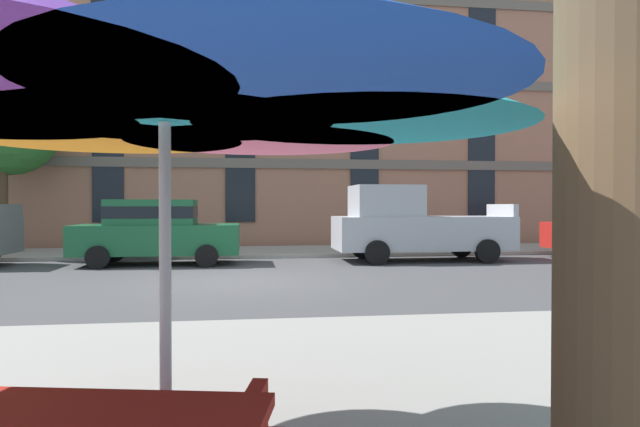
{
  "coord_description": "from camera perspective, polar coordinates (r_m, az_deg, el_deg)",
  "views": [
    {
      "loc": [
        0.15,
        -11.83,
        1.64
      ],
      "look_at": [
        2.22,
        3.2,
        1.4
      ],
      "focal_mm": 30.92,
      "sensor_mm": 36.0,
      "label": 1
    }
  ],
  "objects": [
    {
      "name": "ground_plane",
      "position": [
        11.95,
        -8.53,
        -6.99
      ],
      "size": [
        120.0,
        120.0,
        0.0
      ],
      "primitive_type": "plane",
      "color": "#424244"
    },
    {
      "name": "street_tree_left",
      "position": [
        20.61,
        -29.72,
        8.02
      ],
      "size": [
        3.3,
        3.44,
        5.9
      ],
      "color": "#4C3823",
      "rests_on": "ground"
    },
    {
      "name": "patio_umbrella",
      "position": [
        2.93,
        -15.8,
        12.95
      ],
      "size": [
        3.8,
        3.53,
        2.52
      ],
      "color": "silver",
      "rests_on": "ground"
    },
    {
      "name": "sedan_green",
      "position": [
        15.73,
        -16.6,
        -1.64
      ],
      "size": [
        4.4,
        1.98,
        1.78
      ],
      "color": "#195933",
      "rests_on": "ground"
    },
    {
      "name": "pickup_silver",
      "position": [
        16.31,
        9.73,
        -1.26
      ],
      "size": [
        5.1,
        2.12,
        2.2
      ],
      "color": "#A8AAB2",
      "rests_on": "ground"
    },
    {
      "name": "sedan_red",
      "position": [
        19.39,
        28.86,
        -1.25
      ],
      "size": [
        4.4,
        1.98,
        1.78
      ],
      "color": "#B21E19",
      "rests_on": "ground"
    },
    {
      "name": "sidewalk_far",
      "position": [
        18.7,
        -8.28,
        -3.95
      ],
      "size": [
        56.0,
        3.6,
        0.12
      ],
      "primitive_type": "cube",
      "color": "#9E998E",
      "rests_on": "ground"
    },
    {
      "name": "apartment_building",
      "position": [
        27.24,
        -8.17,
        10.96
      ],
      "size": [
        42.72,
        12.08,
        12.8
      ],
      "color": "#A87056",
      "rests_on": "ground"
    }
  ]
}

